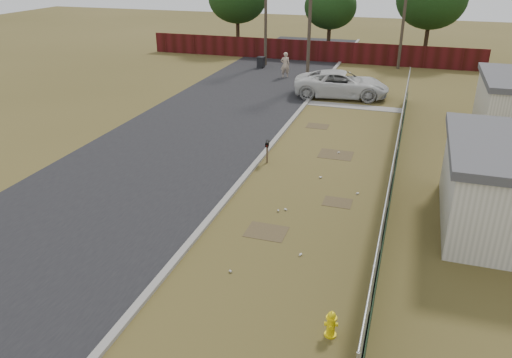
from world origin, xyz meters
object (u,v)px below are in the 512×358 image
(fire_hydrant, at_px, (331,324))
(pedestrian, at_px, (285,65))
(pickup_truck, at_px, (341,84))
(mailbox, at_px, (267,146))
(trash_bin, at_px, (261,62))

(fire_hydrant, height_order, pedestrian, pedestrian)
(fire_hydrant, relative_size, pickup_truck, 0.12)
(mailbox, xyz_separation_m, trash_bin, (-6.47, 19.86, -0.38))
(pedestrian, distance_m, trash_bin, 4.00)
(mailbox, xyz_separation_m, pedestrian, (-3.64, 17.08, 0.12))
(fire_hydrant, xyz_separation_m, trash_bin, (-11.29, 30.34, 0.11))
(fire_hydrant, bearing_deg, mailbox, 114.66)
(pedestrian, height_order, trash_bin, pedestrian)
(fire_hydrant, bearing_deg, pedestrian, 107.06)
(pedestrian, relative_size, trash_bin, 2.12)
(mailbox, height_order, trash_bin, mailbox)
(mailbox, height_order, pedestrian, pedestrian)
(fire_hydrant, xyz_separation_m, pickup_truck, (-3.40, 23.10, 0.51))
(pickup_truck, bearing_deg, trash_bin, 40.20)
(mailbox, xyz_separation_m, pickup_truck, (1.41, 12.62, 0.02))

